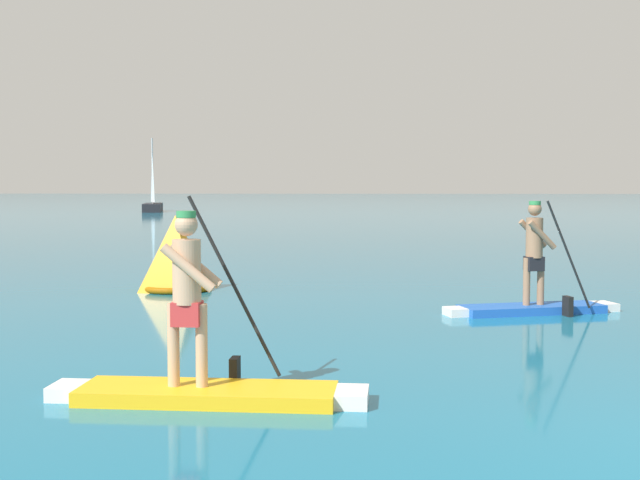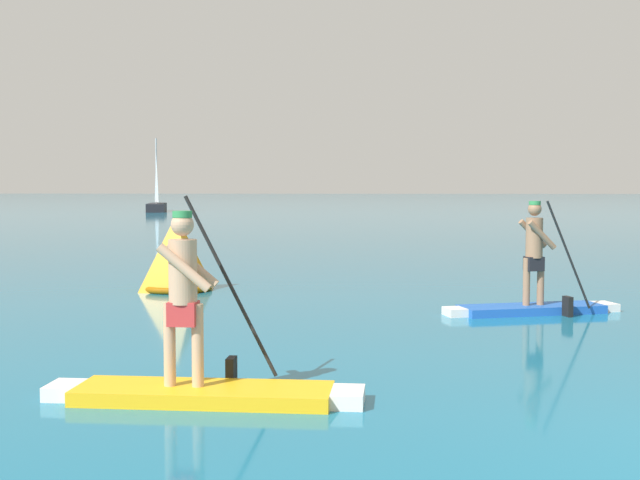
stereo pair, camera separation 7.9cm
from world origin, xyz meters
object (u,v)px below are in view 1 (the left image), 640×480
paddleboarder_near_left (204,366)px  sailboat_left_horizon (153,203)px  race_marker_buoy (176,257)px  paddleboarder_mid_center (534,290)px

paddleboarder_near_left → sailboat_left_horizon: size_ratio=0.47×
paddleboarder_near_left → sailboat_left_horizon: 59.63m
race_marker_buoy → sailboat_left_horizon: 51.28m
paddleboarder_mid_center → race_marker_buoy: bearing=141.7°
paddleboarder_mid_center → race_marker_buoy: paddleboarder_mid_center is taller
race_marker_buoy → sailboat_left_horizon: sailboat_left_horizon is taller
sailboat_left_horizon → race_marker_buoy: bearing=-176.8°
sailboat_left_horizon → paddleboarder_mid_center: bearing=-171.3°
paddleboarder_mid_center → race_marker_buoy: 6.69m
paddleboarder_near_left → sailboat_left_horizon: bearing=106.9°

